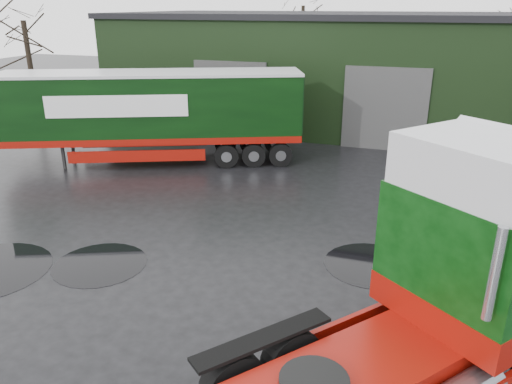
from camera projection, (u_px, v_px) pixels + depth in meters
ground at (253, 281)px, 12.98m from camera, size 100.00×100.00×0.00m
warehouse at (395, 70)px, 29.02m from camera, size 32.40×12.40×6.30m
hero_tractor at (402, 285)px, 8.41m from camera, size 7.21×7.81×4.66m
trailer_left at (153, 118)px, 22.10m from camera, size 13.14×7.58×4.08m
tree_left at (28, 53)px, 27.15m from camera, size 4.40×4.40×8.50m
tree_back_a at (302, 31)px, 39.70m from camera, size 4.40×4.40×9.50m
puddle_0 at (100, 264)px, 13.84m from camera, size 2.58×2.58×0.01m
puddle_1 at (372, 265)px, 13.81m from camera, size 2.63×2.63×0.01m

